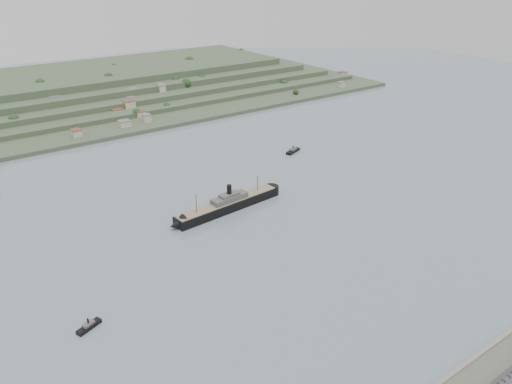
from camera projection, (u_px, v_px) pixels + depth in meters
ground at (268, 228)px, 328.63m from camera, size 1400.00×1400.00×0.00m
far_peninsula at (98, 90)px, 627.28m from camera, size 760.00×309.00×30.00m
steamship at (225, 206)px, 349.64m from camera, size 94.60×18.35×22.68m
tugboat at (89, 326)px, 239.14m from camera, size 13.37×8.00×5.85m
ferry_east at (293, 151)px, 457.45m from camera, size 18.47×10.99×6.70m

